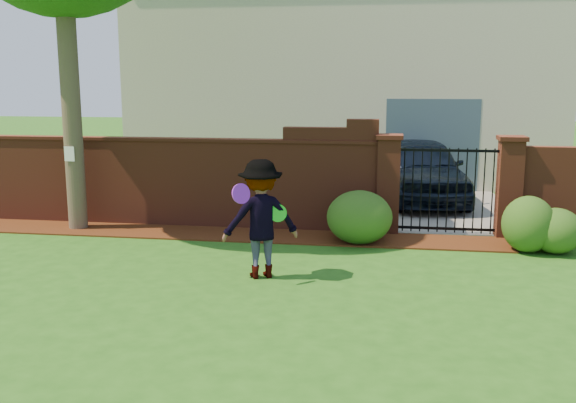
% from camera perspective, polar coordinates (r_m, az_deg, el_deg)
% --- Properties ---
extents(ground, '(80.00, 80.00, 0.01)m').
position_cam_1_polar(ground, '(8.97, -7.08, -8.13)').
color(ground, '#245816').
rests_on(ground, ground).
extents(mulch_bed, '(11.10, 1.08, 0.03)m').
position_cam_1_polar(mulch_bed, '(12.30, -7.08, -2.83)').
color(mulch_bed, '#3C1A0A').
rests_on(mulch_bed, ground).
extents(brick_wall, '(8.70, 0.31, 2.16)m').
position_cam_1_polar(brick_wall, '(13.07, -10.85, 1.93)').
color(brick_wall, maroon).
rests_on(brick_wall, ground).
extents(pillar_left, '(0.50, 0.50, 1.88)m').
position_cam_1_polar(pillar_left, '(12.30, 8.87, 1.59)').
color(pillar_left, maroon).
rests_on(pillar_left, ground).
extents(pillar_right, '(0.50, 0.50, 1.88)m').
position_cam_1_polar(pillar_right, '(12.50, 19.01, 1.27)').
color(pillar_right, maroon).
rests_on(pillar_right, ground).
extents(iron_gate, '(1.78, 0.03, 1.60)m').
position_cam_1_polar(iron_gate, '(12.37, 13.96, 0.97)').
color(iron_gate, black).
rests_on(iron_gate, ground).
extents(driveway, '(3.20, 8.00, 0.01)m').
position_cam_1_polar(driveway, '(16.44, 12.66, 0.39)').
color(driveway, gray).
rests_on(driveway, ground).
extents(house, '(12.40, 6.40, 6.30)m').
position_cam_1_polar(house, '(20.20, 5.10, 11.48)').
color(house, beige).
rests_on(house, ground).
extents(car, '(2.43, 4.69, 1.53)m').
position_cam_1_polar(car, '(15.58, 11.82, 2.68)').
color(car, black).
rests_on(car, ground).
extents(paper_notice, '(0.20, 0.01, 0.28)m').
position_cam_1_polar(paper_notice, '(12.92, -18.80, 4.01)').
color(paper_notice, white).
rests_on(paper_notice, tree).
extents(shrub_left, '(1.17, 1.17, 0.96)m').
position_cam_1_polar(shrub_left, '(11.51, 6.35, -1.39)').
color(shrub_left, '#1D4C16').
rests_on(shrub_left, ground).
extents(shrub_middle, '(0.88, 0.88, 0.97)m').
position_cam_1_polar(shrub_middle, '(11.60, 20.51, -1.90)').
color(shrub_middle, '#1D4C16').
rests_on(shrub_middle, ground).
extents(shrub_right, '(0.87, 0.87, 0.77)m').
position_cam_1_polar(shrub_right, '(11.72, 22.63, -2.41)').
color(shrub_right, '#1D4C16').
rests_on(shrub_right, ground).
extents(man, '(1.30, 1.03, 1.75)m').
position_cam_1_polar(man, '(9.41, -2.43, -1.59)').
color(man, gray).
rests_on(man, ground).
extents(frisbee_purple, '(0.26, 0.27, 0.29)m').
position_cam_1_polar(frisbee_purple, '(8.99, -4.18, 0.70)').
color(frisbee_purple, purple).
rests_on(frisbee_purple, man).
extents(frisbee_green, '(0.26, 0.14, 0.26)m').
position_cam_1_polar(frisbee_green, '(9.33, -0.90, -1.04)').
color(frisbee_green, '#1AC41D').
rests_on(frisbee_green, man).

